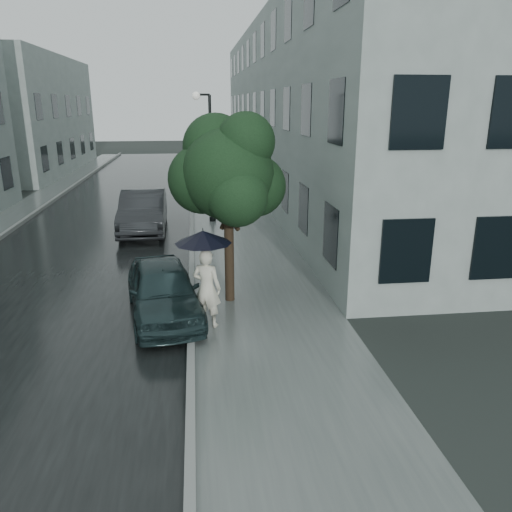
{
  "coord_description": "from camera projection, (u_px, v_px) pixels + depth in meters",
  "views": [
    {
      "loc": [
        -1.37,
        -8.8,
        4.8
      ],
      "look_at": [
        0.01,
        2.49,
        1.3
      ],
      "focal_mm": 35.0,
      "sensor_mm": 36.0,
      "label": 1
    }
  ],
  "objects": [
    {
      "name": "sidewalk",
      "position": [
        235.0,
        220.0,
        21.34
      ],
      "size": [
        3.5,
        60.0,
        0.01
      ],
      "primitive_type": "cube",
      "color": "slate",
      "rests_on": "ground"
    },
    {
      "name": "building_near",
      "position": [
        317.0,
        109.0,
        27.73
      ],
      "size": [
        7.02,
        36.0,
        9.0
      ],
      "color": "#909D99",
      "rests_on": "ground"
    },
    {
      "name": "pedestrian",
      "position": [
        207.0,
        288.0,
        10.97
      ],
      "size": [
        0.77,
        0.66,
        1.78
      ],
      "primitive_type": "imported",
      "rotation": [
        0.0,
        0.0,
        2.71
      ],
      "color": "beige",
      "rests_on": "sidewalk"
    },
    {
      "name": "asphalt_road",
      "position": [
        107.0,
        224.0,
        20.72
      ],
      "size": [
        6.85,
        60.0,
        0.0
      ],
      "primitive_type": "cube",
      "color": "black",
      "rests_on": "ground"
    },
    {
      "name": "ground",
      "position": [
        271.0,
        355.0,
        9.92
      ],
      "size": [
        120.0,
        120.0,
        0.0
      ],
      "primitive_type": "plane",
      "color": "black",
      "rests_on": "ground"
    },
    {
      "name": "street_tree",
      "position": [
        228.0,
        172.0,
        11.83
      ],
      "size": [
        2.87,
        2.6,
        4.63
      ],
      "color": "#332619",
      "rests_on": "ground"
    },
    {
      "name": "car_near",
      "position": [
        163.0,
        290.0,
        11.54
      ],
      "size": [
        2.15,
        4.04,
        1.31
      ],
      "primitive_type": "imported",
      "rotation": [
        0.0,
        0.0,
        0.16
      ],
      "color": "#1C2E2F",
      "rests_on": "ground"
    },
    {
      "name": "kerb_far",
      "position": [
        19.0,
        224.0,
        20.3
      ],
      "size": [
        0.15,
        60.0,
        0.15
      ],
      "primitive_type": "cube",
      "color": "slate",
      "rests_on": "ground"
    },
    {
      "name": "kerb_near",
      "position": [
        192.0,
        220.0,
        21.1
      ],
      "size": [
        0.15,
        60.0,
        0.15
      ],
      "primitive_type": "cube",
      "color": "slate",
      "rests_on": "ground"
    },
    {
      "name": "car_far",
      "position": [
        143.0,
        211.0,
        19.32
      ],
      "size": [
        1.76,
        4.78,
        1.56
      ],
      "primitive_type": "imported",
      "rotation": [
        0.0,
        0.0,
        0.02
      ],
      "color": "black",
      "rests_on": "ground"
    },
    {
      "name": "lamp_post",
      "position": [
        207.0,
        150.0,
        20.23
      ],
      "size": [
        0.82,
        0.46,
        5.22
      ],
      "rotation": [
        0.0,
        0.0,
        0.3
      ],
      "color": "black",
      "rests_on": "ground"
    },
    {
      "name": "building_far_b",
      "position": [
        19.0,
        115.0,
        35.63
      ],
      "size": [
        7.02,
        18.0,
        8.0
      ],
      "color": "#909D99",
      "rests_on": "ground"
    },
    {
      "name": "umbrella",
      "position": [
        203.0,
        237.0,
        10.64
      ],
      "size": [
        1.51,
        1.51,
        1.31
      ],
      "rotation": [
        0.0,
        0.0,
        0.26
      ],
      "color": "black",
      "rests_on": "ground"
    }
  ]
}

